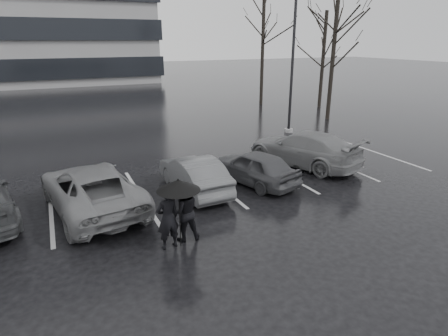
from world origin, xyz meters
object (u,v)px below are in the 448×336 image
Objects in this scene: car_west_a at (194,174)px; tree_ne at (323,60)px; tree_north at (263,50)px; pedestrian_left at (168,218)px; lamp_post at (293,61)px; car_west_b at (91,188)px; pedestrian_right at (184,211)px; tree_east at (333,56)px; car_east at (303,148)px; car_main at (254,167)px.

car_west_a is 0.54× the size of tree_ne.
pedestrian_left is at bearing -126.26° from tree_north.
car_west_b is at bearing -152.24° from lamp_post.
lamp_post is 1.23× the size of tree_ne.
pedestrian_right is at bearing -136.32° from lamp_post.
car_west_b is at bearing -134.68° from tree_north.
car_west_a is 15.07m from tree_east.
tree_ne is (9.73, 11.11, 2.79)m from car_east.
tree_ne is (2.50, 4.00, -0.50)m from tree_east.
lamp_post is at bearing -161.07° from car_west_b.
car_west_a is 3.39m from car_west_b.
car_west_a is at bearing -21.95° from car_main.
tree_east is at bearing -122.01° from tree_ne.
car_west_b is 21.31m from tree_north.
pedestrian_left reaches higher than car_west_b.
car_west_a is at bearing -108.14° from pedestrian_right.
tree_north is (-3.50, 3.00, 0.75)m from tree_ne.
car_west_b is 0.72× the size of tree_ne.
car_west_b is (-3.39, -0.06, 0.08)m from car_west_a.
pedestrian_right reaches higher than car_main.
tree_east is (15.78, 7.94, 3.30)m from car_west_b.
car_main is 9.02m from lamp_post.
tree_north is at bearing 69.16° from lamp_post.
car_east is 8.15m from pedestrian_left.
pedestrian_left is 0.21× the size of tree_east.
lamp_post is (9.39, 8.96, 3.12)m from pedestrian_right.
car_west_a is 3.35m from pedestrian_right.
car_west_a is 2.32× the size of pedestrian_right.
tree_ne is at bearing -147.66° from pedestrian_left.
tree_north is at bearing -143.52° from car_west_b.
lamp_post reaches higher than car_main.
car_west_b reaches higher than car_main.
tree_east is (4.41, 1.96, 0.07)m from lamp_post.
pedestrian_left is at bearing 105.79° from car_west_b.
pedestrian_right is at bearing 10.35° from car_east.
lamp_post reaches higher than tree_east.
tree_ne is (12.63, 12.09, 2.88)m from car_main.
lamp_post is 4.83m from tree_east.
tree_east is at bearing -162.12° from car_west_b.
tree_ne is 0.82× the size of tree_north.
tree_ne reaches higher than car_west_a.
pedestrian_right is 17.88m from tree_east.
car_west_a is 10.47m from lamp_post.
pedestrian_left is at bearing 9.91° from car_east.
car_main is 0.73× the size of car_east.
car_main is 3.07m from car_east.
tree_east is at bearing -149.89° from car_west_a.
car_main is 2.27m from car_west_a.
pedestrian_right is at bearing -137.52° from tree_ne.
car_west_a is 5.22m from car_east.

